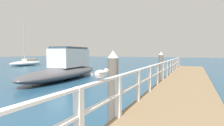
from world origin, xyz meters
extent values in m
cube|color=#846B4C|center=(0.00, 10.84, 0.22)|extent=(2.42, 21.67, 0.44)
cube|color=white|center=(-1.13, 2.34, 0.92)|extent=(0.12, 0.12, 0.95)
cube|color=white|center=(-1.13, 3.89, 0.92)|extent=(0.12, 0.12, 0.95)
cube|color=white|center=(-1.13, 5.43, 0.92)|extent=(0.12, 0.12, 0.95)
cube|color=white|center=(-1.13, 6.98, 0.92)|extent=(0.12, 0.12, 0.95)
cube|color=white|center=(-1.13, 8.52, 0.92)|extent=(0.12, 0.12, 0.95)
cube|color=white|center=(-1.13, 10.06, 0.92)|extent=(0.12, 0.12, 0.95)
cube|color=white|center=(-1.13, 11.61, 0.92)|extent=(0.12, 0.12, 0.95)
cube|color=white|center=(-1.13, 13.15, 0.92)|extent=(0.12, 0.12, 0.95)
cube|color=white|center=(-1.13, 14.70, 0.92)|extent=(0.12, 0.12, 0.95)
cube|color=white|center=(-1.13, 16.24, 0.92)|extent=(0.12, 0.12, 0.95)
cube|color=white|center=(-1.13, 17.78, 0.92)|extent=(0.12, 0.12, 0.95)
cube|color=white|center=(-1.13, 19.33, 0.92)|extent=(0.12, 0.12, 0.95)
cube|color=white|center=(-1.13, 20.87, 0.92)|extent=(0.12, 0.12, 0.95)
cube|color=white|center=(-1.13, 10.84, 1.38)|extent=(0.10, 20.07, 0.04)
cube|color=white|center=(-1.13, 10.84, 0.97)|extent=(0.10, 20.07, 0.04)
cylinder|color=#6B6056|center=(-1.51, 4.44, 0.88)|extent=(0.28, 0.28, 1.76)
cone|color=white|center=(-1.51, 4.44, 1.86)|extent=(0.29, 0.29, 0.20)
cylinder|color=#6B6056|center=(-1.51, 11.82, 0.88)|extent=(0.28, 0.28, 1.76)
cone|color=white|center=(-1.51, 11.82, 1.86)|extent=(0.29, 0.29, 0.20)
ellipsoid|color=white|center=(-1.13, 3.02, 1.52)|extent=(0.19, 0.30, 0.15)
sphere|color=white|center=(-1.09, 3.19, 1.57)|extent=(0.09, 0.09, 0.09)
cone|color=gold|center=(-1.07, 3.25, 1.57)|extent=(0.03, 0.05, 0.02)
cone|color=#939399|center=(-1.17, 2.85, 1.53)|extent=(0.09, 0.09, 0.07)
ellipsoid|color=#939399|center=(-1.13, 3.02, 1.55)|extent=(0.22, 0.26, 0.04)
cylinder|color=tan|center=(-1.15, 3.01, 1.42)|extent=(0.01, 0.01, 0.05)
cylinder|color=tan|center=(-1.11, 3.00, 1.42)|extent=(0.01, 0.01, 0.05)
ellipsoid|color=#4C4C51|center=(-8.26, 10.69, 0.42)|extent=(3.33, 8.94, 0.84)
cube|color=white|center=(-8.35, 11.56, 1.51)|extent=(1.92, 3.64, 1.34)
cube|color=#334756|center=(-8.35, 11.56, 2.26)|extent=(1.79, 3.28, 0.16)
ellipsoid|color=white|center=(-22.38, 19.43, 0.35)|extent=(2.20, 5.75, 0.71)
cylinder|color=#B2B2B7|center=(-22.36, 19.15, 3.75)|extent=(0.10, 0.10, 6.08)
cylinder|color=#B2B2B7|center=(-22.44, 20.13, 1.06)|extent=(0.23, 1.97, 0.08)
cube|color=beige|center=(-22.43, 20.10, 0.86)|extent=(1.15, 2.10, 0.30)
camera|label=1|loc=(0.43, 0.11, 1.90)|focal=29.27mm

